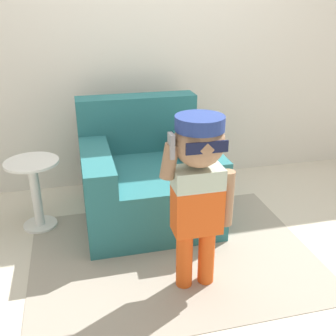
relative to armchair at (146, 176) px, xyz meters
name	(u,v)px	position (x,y,z in m)	size (l,w,h in m)	color
ground_plane	(181,219)	(0.24, -0.19, -0.32)	(10.00, 10.00, 0.00)	beige
wall_back	(156,38)	(0.24, 0.68, 0.98)	(10.00, 0.05, 2.60)	silver
armchair	(146,176)	(0.00, 0.00, 0.00)	(0.98, 1.02, 0.89)	#286B70
person_child	(198,178)	(0.12, -0.93, 0.39)	(0.43, 0.32, 1.06)	#E05119
side_table	(35,188)	(-0.84, -0.02, 0.00)	(0.39, 0.39, 0.54)	white
rug	(172,254)	(0.06, -0.62, -0.32)	(1.88, 1.43, 0.01)	#9E9384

